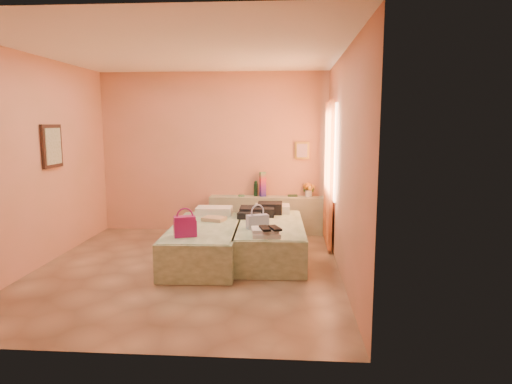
% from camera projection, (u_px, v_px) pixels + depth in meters
% --- Properties ---
extents(ground, '(4.50, 4.50, 0.00)m').
position_uv_depth(ground, '(188.00, 269.00, 6.04)').
color(ground, '#A38461').
rests_on(ground, ground).
extents(room_walls, '(4.02, 4.51, 2.81)m').
position_uv_depth(room_walls, '(208.00, 133.00, 6.32)').
color(room_walls, tan).
rests_on(room_walls, ground).
extents(headboard_ledge, '(2.05, 0.30, 0.65)m').
position_uv_depth(headboard_ledge, '(268.00, 215.00, 7.99)').
color(headboard_ledge, '#A3AD8E').
rests_on(headboard_ledge, ground).
extents(bed_left, '(0.96, 2.03, 0.50)m').
position_uv_depth(bed_left, '(205.00, 243.00, 6.39)').
color(bed_left, beige).
rests_on(bed_left, ground).
extents(bed_right, '(0.96, 2.03, 0.50)m').
position_uv_depth(bed_right, '(270.00, 240.00, 6.56)').
color(bed_right, beige).
rests_on(bed_right, ground).
extents(water_bottle, '(0.08, 0.08, 0.25)m').
position_uv_depth(water_bottle, '(256.00, 189.00, 7.99)').
color(water_bottle, '#123321').
rests_on(water_bottle, headboard_ledge).
extents(rainbow_box, '(0.12, 0.12, 0.43)m').
position_uv_depth(rainbow_box, '(263.00, 184.00, 7.95)').
color(rainbow_box, '#A21367').
rests_on(rainbow_box, headboard_ledge).
extents(small_dish, '(0.14, 0.14, 0.03)m').
position_uv_depth(small_dish, '(241.00, 196.00, 7.96)').
color(small_dish, '#4A885C').
rests_on(small_dish, headboard_ledge).
extents(green_book, '(0.17, 0.13, 0.03)m').
position_uv_depth(green_book, '(293.00, 196.00, 7.97)').
color(green_book, '#25462C').
rests_on(green_book, headboard_ledge).
extents(flower_vase, '(0.27, 0.27, 0.29)m').
position_uv_depth(flower_vase, '(309.00, 188.00, 7.93)').
color(flower_vase, silver).
rests_on(flower_vase, headboard_ledge).
extents(magenta_handbag, '(0.32, 0.24, 0.26)m').
position_uv_depth(magenta_handbag, '(185.00, 226.00, 5.74)').
color(magenta_handbag, '#A21367').
rests_on(magenta_handbag, bed_left).
extents(khaki_garment, '(0.37, 0.32, 0.05)m').
position_uv_depth(khaki_garment, '(214.00, 219.00, 6.69)').
color(khaki_garment, tan).
rests_on(khaki_garment, bed_left).
extents(clothes_pile, '(0.58, 0.58, 0.17)m').
position_uv_depth(clothes_pile, '(260.00, 210.00, 7.05)').
color(clothes_pile, black).
rests_on(clothes_pile, bed_right).
extents(blue_handbag, '(0.32, 0.23, 0.19)m').
position_uv_depth(blue_handbag, '(257.00, 222.00, 6.18)').
color(blue_handbag, '#4561A7').
rests_on(blue_handbag, bed_right).
extents(towel_stack, '(0.38, 0.33, 0.10)m').
position_uv_depth(towel_stack, '(266.00, 232.00, 5.76)').
color(towel_stack, white).
rests_on(towel_stack, bed_right).
extents(sandal_pair, '(0.27, 0.31, 0.03)m').
position_uv_depth(sandal_pair, '(270.00, 228.00, 5.70)').
color(sandal_pair, black).
rests_on(sandal_pair, towel_stack).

